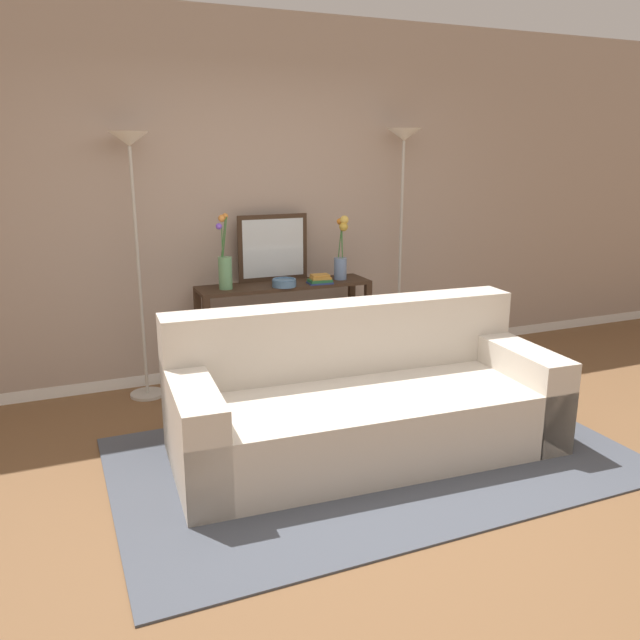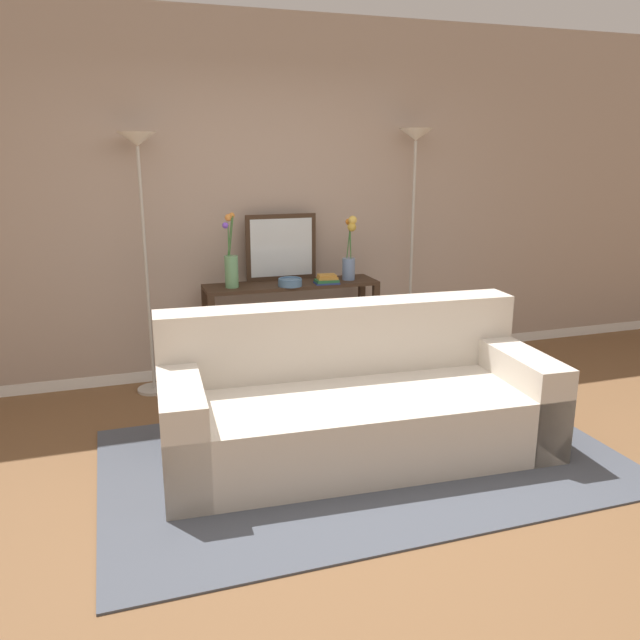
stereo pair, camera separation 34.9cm
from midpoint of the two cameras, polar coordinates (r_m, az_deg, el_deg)
name	(u,v)px [view 2 (the right image)]	position (r m, az deg, el deg)	size (l,w,h in m)	color
ground_plane	(355,497)	(3.64, 5.99, -15.47)	(16.00, 16.00, 0.02)	brown
back_wall	(256,201)	(5.31, -3.85, 10.53)	(12.00, 0.15, 2.86)	white
area_rug	(363,459)	(4.01, 6.38, -12.24)	(3.07, 1.84, 0.01)	#474C56
couch	(354,403)	(4.02, 5.56, -7.41)	(2.40, 1.12, 0.88)	beige
console_table	(292,312)	(5.18, -0.61, 0.66)	(1.39, 0.36, 0.80)	#382619
floor_lamp_left	(141,192)	(4.86, -13.67, 11.02)	(0.28, 0.28, 1.95)	#B7B2A8
floor_lamp_right	(414,182)	(5.50, 10.24, 11.98)	(0.28, 0.28, 2.00)	#B7B2A8
wall_mirror	(281,247)	(5.20, -1.54, 6.47)	(0.58, 0.02, 0.53)	#382619
vase_tall_flowers	(231,265)	(4.95, -5.92, 4.89)	(0.11, 0.12, 0.57)	#669E6B
vase_short_flowers	(349,255)	(5.23, 4.56, 5.78)	(0.11, 0.13, 0.52)	#6B84AD
fruit_bowl	(290,282)	(5.00, -0.68, 3.38)	(0.19, 0.19, 0.06)	#4C7093
book_stack	(327,280)	(5.10, 2.58, 3.60)	(0.20, 0.14, 0.07)	navy
book_row_under_console	(247,376)	(5.23, -4.60, -4.99)	(0.38, 0.18, 0.13)	silver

